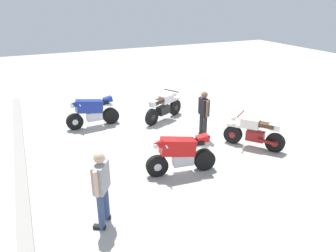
{
  "coord_description": "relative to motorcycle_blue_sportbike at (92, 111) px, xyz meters",
  "views": [
    {
      "loc": [
        -8.81,
        4.13,
        4.56
      ],
      "look_at": [
        -0.29,
        0.25,
        0.75
      ],
      "focal_mm": 34.62,
      "sensor_mm": 36.0,
      "label": 1
    }
  ],
  "objects": [
    {
      "name": "motorcycle_blue_sportbike",
      "position": [
        0.0,
        0.0,
        0.0
      ],
      "size": [
        0.7,
        1.96,
        1.14
      ],
      "rotation": [
        0.0,
        0.0,
        1.62
      ],
      "color": "black",
      "rests_on": "ground"
    },
    {
      "name": "motorcycle_cream_vintage",
      "position": [
        -3.91,
        -4.29,
        -0.11
      ],
      "size": [
        1.65,
        1.31,
        1.07
      ],
      "rotation": [
        0.0,
        0.0,
        0.65
      ],
      "color": "black",
      "rests_on": "ground"
    },
    {
      "name": "person_in_black_shirt",
      "position": [
        -2.51,
        -3.24,
        0.32
      ],
      "size": [
        0.64,
        0.35,
        1.61
      ],
      "rotation": [
        0.0,
        0.0,
        4.59
      ],
      "color": "#262628",
      "rests_on": "ground"
    },
    {
      "name": "motorcycle_silver_cruiser",
      "position": [
        -0.48,
        -2.66,
        -0.07
      ],
      "size": [
        1.08,
        1.91,
        1.09
      ],
      "rotation": [
        0.0,
        0.0,
        5.2
      ],
      "color": "black",
      "rests_on": "ground"
    },
    {
      "name": "ground_plane",
      "position": [
        -2.53,
        -2.03,
        -0.59
      ],
      "size": [
        40.0,
        40.0,
        0.0
      ],
      "primitive_type": "plane",
      "color": "#B7B2A8"
    },
    {
      "name": "person_in_gray_shirt",
      "position": [
        -5.64,
        1.0,
        0.38
      ],
      "size": [
        0.6,
        0.5,
        1.7
      ],
      "rotation": [
        0.0,
        0.0,
        1.0
      ],
      "color": "#384772",
      "rests_on": "ground"
    },
    {
      "name": "motorcycle_red_sportbike",
      "position": [
        -4.38,
        -1.44,
        0.0
      ],
      "size": [
        0.7,
        1.96,
        1.14
      ],
      "rotation": [
        0.0,
        0.0,
        1.42
      ],
      "color": "black",
      "rests_on": "ground"
    },
    {
      "name": "curb_edge",
      "position": [
        -2.53,
        2.57,
        -0.52
      ],
      "size": [
        14.0,
        0.3,
        0.15
      ],
      "primitive_type": "cube",
      "color": "#9C978F",
      "rests_on": "ground"
    }
  ]
}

